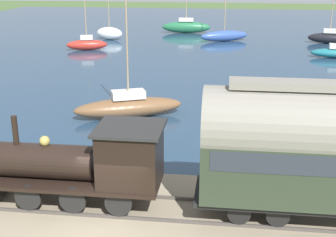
% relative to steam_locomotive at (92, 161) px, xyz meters
% --- Properties ---
extents(ground_plane, '(200.00, 200.00, 0.00)m').
position_rel_steam_locomotive_xyz_m(ground_plane, '(-0.87, -0.85, -2.18)').
color(ground_plane, '#476033').
extents(harbor_water, '(80.00, 80.00, 0.01)m').
position_rel_steam_locomotive_xyz_m(harbor_water, '(43.23, -0.85, -2.17)').
color(harbor_water, navy).
rests_on(harbor_water, ground).
extents(rail_embankment, '(5.86, 56.00, 0.58)m').
position_rel_steam_locomotive_xyz_m(rail_embankment, '(0.00, -0.85, -1.95)').
color(rail_embankment, gray).
rests_on(rail_embankment, ground).
extents(steam_locomotive, '(2.18, 6.30, 3.11)m').
position_rel_steam_locomotive_xyz_m(steam_locomotive, '(0.00, 0.00, 0.00)').
color(steam_locomotive, black).
rests_on(steam_locomotive, rail_embankment).
extents(sailboat_brown, '(3.90, 6.54, 7.79)m').
position_rel_steam_locomotive_xyz_m(sailboat_brown, '(11.45, 1.20, -1.52)').
color(sailboat_brown, brown).
rests_on(sailboat_brown, harbor_water).
extents(sailboat_white, '(2.42, 3.65, 6.01)m').
position_rel_steam_locomotive_xyz_m(sailboat_white, '(40.39, 9.66, -1.41)').
color(sailboat_white, white).
rests_on(sailboat_white, harbor_water).
extents(sailboat_black, '(2.32, 4.93, 7.41)m').
position_rel_steam_locomotive_xyz_m(sailboat_black, '(40.88, -15.84, -1.50)').
color(sailboat_black, black).
rests_on(sailboat_black, harbor_water).
extents(sailboat_blue, '(3.71, 5.91, 8.51)m').
position_rel_steam_locomotive_xyz_m(sailboat_blue, '(41.01, -3.96, -1.52)').
color(sailboat_blue, '#335199').
rests_on(sailboat_blue, harbor_water).
extents(sailboat_red, '(2.35, 4.41, 7.48)m').
position_rel_steam_locomotive_xyz_m(sailboat_red, '(33.18, 10.27, -1.54)').
color(sailboat_red, '#B72D23').
rests_on(sailboat_red, harbor_water).
extents(sailboat_green, '(1.79, 6.35, 9.78)m').
position_rel_steam_locomotive_xyz_m(sailboat_green, '(47.32, 1.11, -1.35)').
color(sailboat_green, '#236B42').
rests_on(sailboat_green, harbor_water).
extents(rowboat_near_shore, '(1.99, 1.87, 0.35)m').
position_rel_steam_locomotive_xyz_m(rowboat_near_shore, '(10.90, -4.20, -1.99)').
color(rowboat_near_shore, beige).
rests_on(rowboat_near_shore, harbor_water).
extents(rowboat_far_out, '(2.60, 1.94, 0.48)m').
position_rel_steam_locomotive_xyz_m(rowboat_far_out, '(12.47, -10.14, -1.93)').
color(rowboat_far_out, beige).
rests_on(rowboat_far_out, harbor_water).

